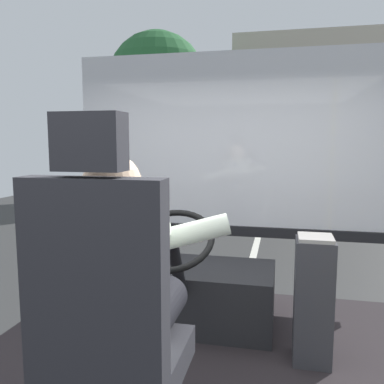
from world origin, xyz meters
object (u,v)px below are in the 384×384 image
(bus_driver, at_px, (120,279))
(steering_console, at_px, (191,293))
(driver_seat, at_px, (109,333))
(fare_box, at_px, (313,300))

(bus_driver, height_order, steering_console, bus_driver)
(steering_console, bearing_deg, bus_driver, -90.00)
(driver_seat, height_order, fare_box, driver_seat)
(bus_driver, bearing_deg, fare_box, 49.39)
(bus_driver, relative_size, fare_box, 1.08)
(driver_seat, xyz_separation_m, fare_box, (0.77, 1.01, -0.21))
(driver_seat, distance_m, bus_driver, 0.20)
(driver_seat, height_order, bus_driver, driver_seat)
(driver_seat, xyz_separation_m, bus_driver, (-0.00, 0.11, 0.16))
(bus_driver, relative_size, steering_console, 0.71)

